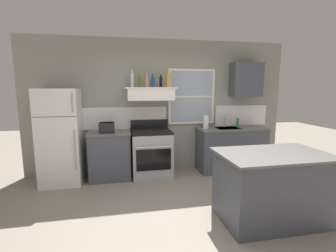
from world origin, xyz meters
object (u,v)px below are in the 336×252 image
object	(u,v)px
bottle_blue_liqueur	(153,82)
dish_soap_bottle	(238,122)
bottle_clear_tall	(132,80)
bottle_olive_oil_square	(139,81)
bottle_champagne_gold_foil	(168,80)
paper_towel_roll	(206,122)
stove_range	(152,153)
refrigerator	(61,137)
bottle_rose_pink	(147,81)
bottle_balsamic_dark	(161,82)
toaster	(107,127)
kitchen_island	(272,186)

from	to	relation	value
bottle_blue_liqueur	dish_soap_bottle	bearing A→B (deg)	0.44
bottle_clear_tall	bottle_olive_oil_square	distance (m)	0.15
bottle_champagne_gold_foil	paper_towel_roll	size ratio (longest dim) A/B	1.19
paper_towel_roll	dish_soap_bottle	distance (m)	0.76
stove_range	bottle_clear_tall	size ratio (longest dim) A/B	3.28
refrigerator	bottle_rose_pink	bearing A→B (deg)	4.23
bottle_balsamic_dark	bottle_clear_tall	bearing A→B (deg)	179.84
bottle_rose_pink	refrigerator	bearing A→B (deg)	-175.77
bottle_olive_oil_square	paper_towel_roll	bearing A→B (deg)	-0.18
bottle_rose_pink	bottle_balsamic_dark	world-z (taller)	bottle_rose_pink
stove_range	bottle_clear_tall	distance (m)	1.46
bottle_olive_oil_square	paper_towel_roll	distance (m)	1.57
toaster	bottle_balsamic_dark	world-z (taller)	bottle_balsamic_dark
refrigerator	bottle_olive_oil_square	world-z (taller)	bottle_olive_oil_square
bottle_clear_tall	bottle_rose_pink	size ratio (longest dim) A/B	1.21
kitchen_island	bottle_balsamic_dark	bearing A→B (deg)	118.89
toaster	bottle_blue_liqueur	xyz separation A→B (m)	(0.89, 0.14, 0.84)
bottle_clear_tall	bottle_olive_oil_square	world-z (taller)	bottle_clear_tall
stove_range	dish_soap_bottle	distance (m)	1.96
paper_towel_roll	dish_soap_bottle	bearing A→B (deg)	7.60
bottle_champagne_gold_foil	bottle_blue_liqueur	bearing A→B (deg)	167.30
paper_towel_roll	dish_soap_bottle	world-z (taller)	paper_towel_roll
toaster	bottle_balsamic_dark	distance (m)	1.35
refrigerator	bottle_champagne_gold_foil	distance (m)	2.24
dish_soap_bottle	bottle_blue_liqueur	bearing A→B (deg)	-179.56
refrigerator	toaster	world-z (taller)	refrigerator
stove_range	dish_soap_bottle	bearing A→B (deg)	4.18
dish_soap_bottle	bottle_champagne_gold_foil	bearing A→B (deg)	-177.03
bottle_champagne_gold_foil	bottle_clear_tall	bearing A→B (deg)	175.35
bottle_blue_liqueur	dish_soap_bottle	distance (m)	2.01
bottle_olive_oil_square	bottle_champagne_gold_foil	xyz separation A→B (m)	(0.56, 0.02, 0.02)
bottle_balsamic_dark	bottle_champagne_gold_foil	bearing A→B (deg)	-21.72
bottle_olive_oil_square	bottle_balsamic_dark	bearing A→B (deg)	9.50
paper_towel_roll	kitchen_island	size ratio (longest dim) A/B	0.19
refrigerator	toaster	xyz separation A→B (m)	(0.81, 0.00, 0.15)
refrigerator	bottle_champagne_gold_foil	size ratio (longest dim) A/B	5.38
toaster	dish_soap_bottle	world-z (taller)	toaster
bottle_clear_tall	bottle_balsamic_dark	world-z (taller)	bottle_clear_tall
bottle_clear_tall	bottle_rose_pink	xyz separation A→B (m)	(0.28, -0.02, -0.02)
refrigerator	bottle_champagne_gold_foil	xyz separation A→B (m)	(2.00, 0.08, 1.02)
refrigerator	bottle_balsamic_dark	world-z (taller)	bottle_balsamic_dark
toaster	paper_towel_roll	world-z (taller)	paper_towel_roll
bottle_rose_pink	bottle_blue_liqueur	world-z (taller)	bottle_rose_pink
bottle_rose_pink	bottle_champagne_gold_foil	size ratio (longest dim) A/B	0.86
bottle_balsamic_dark	paper_towel_roll	distance (m)	1.22
bottle_clear_tall	bottle_blue_liqueur	xyz separation A→B (m)	(0.40, 0.01, -0.03)
bottle_olive_oil_square	kitchen_island	distance (m)	2.86
stove_range	bottle_rose_pink	distance (m)	1.40
bottle_clear_tall	paper_towel_roll	bearing A→B (deg)	-2.99
refrigerator	bottle_blue_liqueur	distance (m)	1.98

